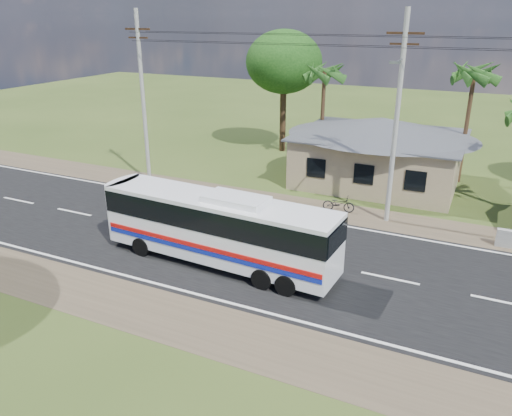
{
  "coord_description": "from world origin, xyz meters",
  "views": [
    {
      "loc": [
        7.37,
        -19.6,
        10.69
      ],
      "look_at": [
        -2.38,
        1.0,
        1.78
      ],
      "focal_mm": 35.0,
      "sensor_mm": 36.0,
      "label": 1
    }
  ],
  "objects": [
    {
      "name": "coach_bus",
      "position": [
        -2.84,
        -1.9,
        1.96
      ],
      "size": [
        11.18,
        2.96,
        3.44
      ],
      "rotation": [
        0.0,
        0.0,
        -0.06
      ],
      "color": "white",
      "rests_on": "ground"
    },
    {
      "name": "house",
      "position": [
        1.0,
        13.0,
        2.64
      ],
      "size": [
        12.4,
        10.0,
        5.0
      ],
      "color": "tan",
      "rests_on": "ground"
    },
    {
      "name": "road",
      "position": [
        0.0,
        0.0,
        0.01
      ],
      "size": [
        120.0,
        16.0,
        0.03
      ],
      "color": "black",
      "rests_on": "ground"
    },
    {
      "name": "motorcycle",
      "position": [
        0.21,
        6.66,
        0.48
      ],
      "size": [
        1.89,
        0.89,
        0.96
      ],
      "primitive_type": "imported",
      "rotation": [
        0.0,
        0.0,
        1.71
      ],
      "color": "black",
      "rests_on": "ground"
    },
    {
      "name": "utility_poles",
      "position": [
        2.67,
        6.49,
        5.77
      ],
      "size": [
        32.8,
        2.22,
        11.0
      ],
      "color": "#9E9E99",
      "rests_on": "ground"
    },
    {
      "name": "tree_behind_house",
      "position": [
        -8.0,
        18.0,
        7.12
      ],
      "size": [
        6.0,
        6.0,
        9.61
      ],
      "color": "#47301E",
      "rests_on": "ground"
    },
    {
      "name": "palm_mid",
      "position": [
        6.0,
        15.5,
        7.16
      ],
      "size": [
        2.8,
        2.8,
        8.2
      ],
      "color": "#47301E",
      "rests_on": "ground"
    },
    {
      "name": "palm_far",
      "position": [
        -4.0,
        16.0,
        6.68
      ],
      "size": [
        2.8,
        2.8,
        7.7
      ],
      "color": "#47301E",
      "rests_on": "ground"
    },
    {
      "name": "ground",
      "position": [
        0.0,
        0.0,
        0.0
      ],
      "size": [
        120.0,
        120.0,
        0.0
      ],
      "primitive_type": "plane",
      "color": "#2F4418",
      "rests_on": "ground"
    }
  ]
}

